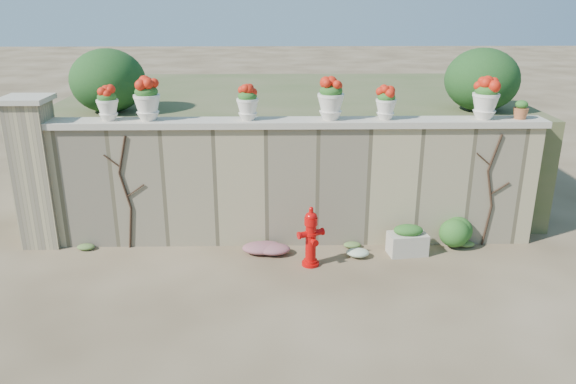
{
  "coord_description": "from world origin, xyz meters",
  "views": [
    {
      "loc": [
        -0.22,
        -6.96,
        3.98
      ],
      "look_at": [
        -0.07,
        1.4,
        1.02
      ],
      "focal_mm": 35.0,
      "sensor_mm": 36.0,
      "label": 1
    }
  ],
  "objects_px": {
    "fire_hydrant": "(311,237)",
    "planter_box": "(408,241)",
    "urn_pot_0": "(107,104)",
    "terracotta_pot": "(521,111)"
  },
  "relations": [
    {
      "from": "fire_hydrant",
      "to": "terracotta_pot",
      "type": "distance_m",
      "value": 3.91
    },
    {
      "from": "planter_box",
      "to": "terracotta_pot",
      "type": "xyz_separation_m",
      "value": [
        1.79,
        0.55,
        2.0
      ]
    },
    {
      "from": "urn_pot_0",
      "to": "terracotta_pot",
      "type": "bearing_deg",
      "value": -0.0
    },
    {
      "from": "fire_hydrant",
      "to": "planter_box",
      "type": "distance_m",
      "value": 1.65
    },
    {
      "from": "planter_box",
      "to": "urn_pot_0",
      "type": "bearing_deg",
      "value": 165.51
    },
    {
      "from": "planter_box",
      "to": "terracotta_pot",
      "type": "bearing_deg",
      "value": 9.13
    },
    {
      "from": "fire_hydrant",
      "to": "planter_box",
      "type": "xyz_separation_m",
      "value": [
        1.58,
        0.37,
        -0.25
      ]
    },
    {
      "from": "fire_hydrant",
      "to": "planter_box",
      "type": "bearing_deg",
      "value": -9.39
    },
    {
      "from": "fire_hydrant",
      "to": "terracotta_pot",
      "type": "xyz_separation_m",
      "value": [
        3.37,
        0.92,
        1.75
      ]
    },
    {
      "from": "fire_hydrant",
      "to": "planter_box",
      "type": "relative_size",
      "value": 1.47
    }
  ]
}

